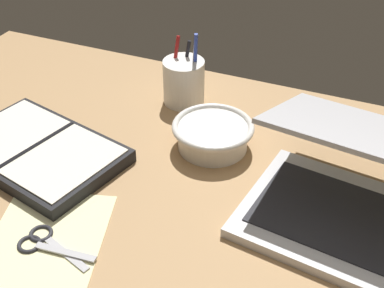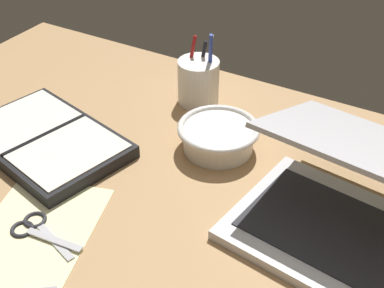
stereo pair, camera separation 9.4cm
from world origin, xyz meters
TOP-DOWN VIEW (x-y plane):
  - desk_top at (0.00, 0.00)cm, footprint 140.00×100.00cm
  - laptop at (31.57, 11.78)cm, footprint 38.08×36.87cm
  - bowl at (2.63, 21.15)cm, footprint 16.03×16.03cm
  - pen_cup at (-9.49, 34.78)cm, footprint 9.06×9.06cm
  - planner at (-26.97, 4.84)cm, footprint 35.80×27.60cm
  - scissors at (-12.69, -13.59)cm, footprint 13.43×6.54cm
  - paper_sheet_front at (-11.62, -16.21)cm, footprint 25.95×33.87cm

SIDE VIEW (x-z plane):
  - desk_top at x=0.00cm, z-range 0.00..2.00cm
  - paper_sheet_front at x=-11.62cm, z-range 2.00..2.16cm
  - scissors at x=-12.69cm, z-range 1.94..2.74cm
  - planner at x=-26.97cm, z-range 1.91..4.98cm
  - bowl at x=2.63cm, z-range 2.33..7.79cm
  - pen_cup at x=-9.49cm, z-range -1.27..15.45cm
  - laptop at x=31.57cm, z-range -1.42..16.21cm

